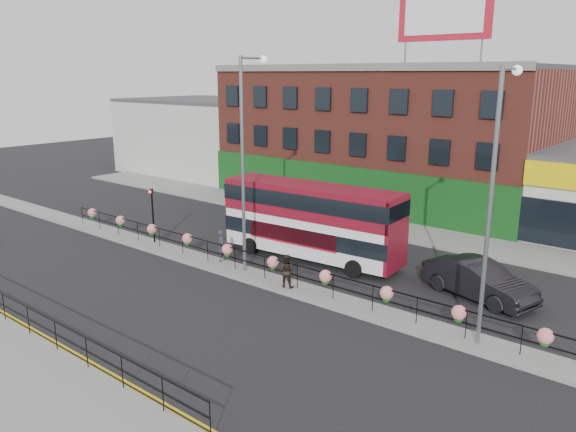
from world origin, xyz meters
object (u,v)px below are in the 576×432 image
Objects in this scene: pedestrian_b at (286,271)px; lamp_column_east at (494,185)px; double_decker_bus at (312,214)px; pedestrian_a at (222,246)px; lamp_column_west at (246,147)px; car at (479,280)px.

pedestrian_b is 10.33m from lamp_column_east.
double_decker_bus is 11.94m from lamp_column_east.
pedestrian_a is 5.03m from pedestrian_b.
car is at bearing 21.36° from lamp_column_west.
double_decker_bus is 5.41m from lamp_column_west.
lamp_column_east is (1.76, -4.28, 5.15)m from car.
double_decker_bus is 1.87× the size of car.
car is 0.52× the size of lamp_column_west.
double_decker_bus is at bearing 108.36° from car.
lamp_column_west reaches higher than double_decker_bus.
lamp_column_west is (-10.26, -4.01, 5.48)m from car.
lamp_column_east reaches higher than double_decker_bus.
car is 8.60m from pedestrian_b.
double_decker_bus reaches higher than pedestrian_a.
pedestrian_b is (1.75, -4.25, -1.58)m from double_decker_bus.
lamp_column_east reaches higher than pedestrian_b.
car is 3.31× the size of pedestrian_a.
double_decker_bus is 6.21× the size of pedestrian_a.
double_decker_bus is at bearing -83.37° from pedestrian_b.
pedestrian_a is 14.85m from lamp_column_east.
pedestrian_b is at bearing -106.42° from pedestrian_a.
pedestrian_a is 0.17× the size of lamp_column_east.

